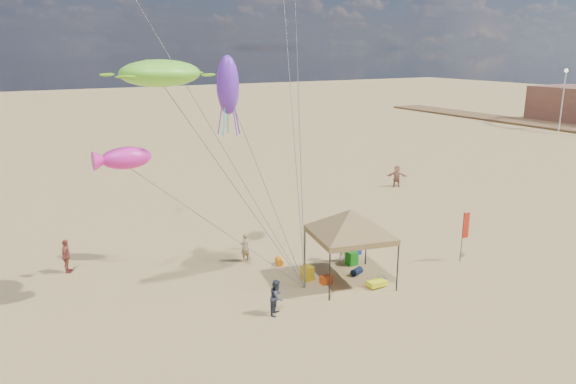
% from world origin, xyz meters
% --- Properties ---
extents(ground, '(280.00, 280.00, 0.00)m').
position_xyz_m(ground, '(0.00, 0.00, 0.00)').
color(ground, tan).
rests_on(ground, ground).
extents(canopy_tent, '(6.59, 6.59, 4.16)m').
position_xyz_m(canopy_tent, '(1.74, 0.13, 3.46)').
color(canopy_tent, black).
rests_on(canopy_tent, ground).
extents(feather_flag, '(0.42, 0.06, 2.72)m').
position_xyz_m(feather_flag, '(8.40, -0.78, 1.83)').
color(feather_flag, black).
rests_on(feather_flag, ground).
extents(cooler_red, '(0.54, 0.38, 0.38)m').
position_xyz_m(cooler_red, '(0.63, 0.43, 0.19)').
color(cooler_red, '#D14810').
rests_on(cooler_red, ground).
extents(cooler_blue, '(0.54, 0.38, 0.38)m').
position_xyz_m(cooler_blue, '(4.11, 2.79, 0.19)').
color(cooler_blue, '#1621B8').
rests_on(cooler_blue, ground).
extents(bag_navy, '(0.69, 0.54, 0.36)m').
position_xyz_m(bag_navy, '(2.51, 0.53, 0.18)').
color(bag_navy, '#0B1632').
rests_on(bag_navy, ground).
extents(bag_orange, '(0.54, 0.69, 0.36)m').
position_xyz_m(bag_orange, '(-0.20, 3.57, 0.18)').
color(bag_orange, orange).
rests_on(bag_orange, ground).
extents(chair_green, '(0.50, 0.50, 0.70)m').
position_xyz_m(chair_green, '(3.09, 1.75, 0.35)').
color(chair_green, '#18861A').
rests_on(chair_green, ground).
extents(chair_yellow, '(0.50, 0.50, 0.70)m').
position_xyz_m(chair_yellow, '(0.07, 1.23, 0.35)').
color(chair_yellow, gold).
rests_on(chair_yellow, ground).
extents(crate_grey, '(0.34, 0.30, 0.28)m').
position_xyz_m(crate_grey, '(2.99, -0.81, 0.14)').
color(crate_grey, slate).
rests_on(crate_grey, ground).
extents(beach_cart, '(0.90, 0.50, 0.24)m').
position_xyz_m(beach_cart, '(2.47, -1.09, 0.20)').
color(beach_cart, '#F6FF1C').
rests_on(beach_cart, ground).
extents(person_near_a, '(0.64, 0.51, 1.55)m').
position_xyz_m(person_near_a, '(-1.53, 4.88, 0.78)').
color(person_near_a, '#9D8059').
rests_on(person_near_a, ground).
extents(person_near_b, '(0.95, 0.94, 1.54)m').
position_xyz_m(person_near_b, '(-2.87, -1.12, 0.77)').
color(person_near_b, '#373B4B').
rests_on(person_near_b, ground).
extents(person_near_c, '(1.35, 1.04, 1.85)m').
position_xyz_m(person_near_c, '(2.96, 2.39, 0.93)').
color(person_near_c, silver).
rests_on(person_near_c, ground).
extents(person_far_a, '(0.76, 1.10, 1.73)m').
position_xyz_m(person_far_a, '(-9.89, 7.89, 0.87)').
color(person_far_a, '#A74F40').
rests_on(person_far_a, ground).
extents(person_far_c, '(1.61, 1.42, 1.76)m').
position_xyz_m(person_far_c, '(15.87, 13.25, 0.88)').
color(person_far_c, tan).
rests_on(person_far_c, ground).
extents(lamp_north, '(0.50, 0.50, 8.25)m').
position_xyz_m(lamp_north, '(55.00, 26.00, 5.52)').
color(lamp_north, silver).
rests_on(lamp_north, ground).
extents(turtle_kite, '(3.80, 3.33, 1.09)m').
position_xyz_m(turtle_kite, '(-6.25, 2.34, 9.88)').
color(turtle_kite, '#82FA36').
rests_on(turtle_kite, ground).
extents(fish_kite, '(2.28, 1.65, 0.91)m').
position_xyz_m(fish_kite, '(-7.74, 2.72, 6.51)').
color(fish_kite, '#FF25B0').
rests_on(fish_kite, ground).
extents(squid_kite, '(1.26, 1.26, 2.84)m').
position_xyz_m(squid_kite, '(-2.14, 5.11, 9.13)').
color(squid_kite, '#7730DB').
rests_on(squid_kite, ground).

